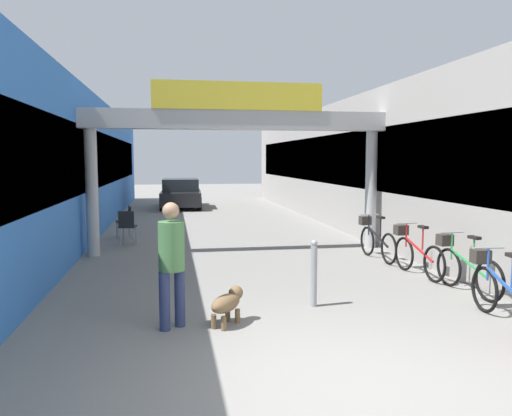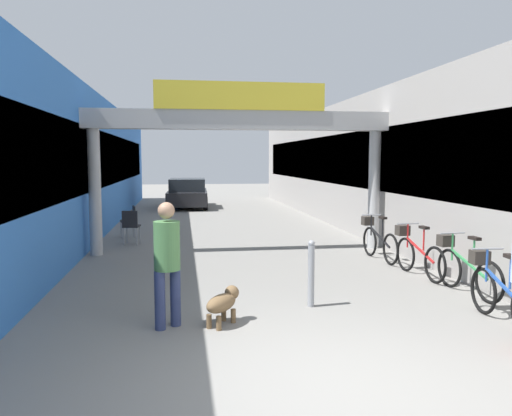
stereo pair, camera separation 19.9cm
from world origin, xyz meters
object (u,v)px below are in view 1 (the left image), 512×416
(bicycle_green_second, at_px, (464,266))
(cafe_chair_black_nearer, at_px, (127,224))
(bicycle_black_farthest, at_px, (375,239))
(bollard_post_metal, at_px, (314,273))
(dog_on_leash, at_px, (228,303))
(bicycle_red_third, at_px, (415,252))
(bicycle_blue_nearest, at_px, (501,290))
(pedestrian_with_dog, at_px, (172,257))
(cafe_chair_black_farther, at_px, (126,219))
(parked_car_black, at_px, (181,194))

(bicycle_green_second, height_order, cafe_chair_black_nearer, bicycle_green_second)
(bicycle_black_farthest, relative_size, bollard_post_metal, 1.67)
(dog_on_leash, distance_m, cafe_chair_black_nearer, 6.90)
(bicycle_green_second, xyz_separation_m, bicycle_red_third, (-0.20, 1.30, 0.00))
(dog_on_leash, distance_m, bicycle_blue_nearest, 3.74)
(bollard_post_metal, relative_size, cafe_chair_black_nearer, 1.14)
(bicycle_green_second, relative_size, bollard_post_metal, 1.67)
(pedestrian_with_dog, distance_m, cafe_chair_black_farther, 8.02)
(pedestrian_with_dog, bearing_deg, bollard_post_metal, 16.98)
(bicycle_red_third, height_order, bicycle_black_farthest, same)
(dog_on_leash, xyz_separation_m, bicycle_green_second, (4.07, 0.99, 0.14))
(pedestrian_with_dog, height_order, bicycle_green_second, pedestrian_with_dog)
(dog_on_leash, height_order, cafe_chair_black_nearer, cafe_chair_black_nearer)
(bollard_post_metal, relative_size, cafe_chair_black_farther, 1.14)
(dog_on_leash, bearing_deg, bicycle_red_third, 30.60)
(dog_on_leash, xyz_separation_m, parked_car_black, (-0.30, 16.49, 0.34))
(parked_car_black, bearing_deg, cafe_chair_black_farther, -101.16)
(bicycle_blue_nearest, height_order, cafe_chair_black_nearer, bicycle_blue_nearest)
(pedestrian_with_dog, distance_m, bicycle_black_farthest, 5.95)
(bicycle_green_second, xyz_separation_m, cafe_chair_black_nearer, (-5.93, 5.65, 0.10))
(bicycle_blue_nearest, bearing_deg, bollard_post_metal, 154.90)
(bicycle_blue_nearest, relative_size, bicycle_green_second, 1.00)
(pedestrian_with_dog, xyz_separation_m, cafe_chair_black_nearer, (-1.13, 6.66, -0.41))
(pedestrian_with_dog, xyz_separation_m, bicycle_red_third, (4.60, 2.31, -0.51))
(pedestrian_with_dog, bearing_deg, cafe_chair_black_farther, 99.06)
(parked_car_black, bearing_deg, bicycle_red_third, -73.63)
(dog_on_leash, height_order, bicycle_red_third, bicycle_red_third)
(bicycle_red_third, relative_size, cafe_chair_black_farther, 1.90)
(dog_on_leash, bearing_deg, parked_car_black, 91.04)
(dog_on_leash, relative_size, bicycle_blue_nearest, 0.39)
(bicycle_red_third, bearing_deg, parked_car_black, 106.37)
(bicycle_green_second, relative_size, parked_car_black, 0.42)
(dog_on_leash, bearing_deg, cafe_chair_black_nearer, 105.65)
(bollard_post_metal, height_order, cafe_chair_black_farther, bollard_post_metal)
(dog_on_leash, relative_size, bicycle_green_second, 0.39)
(pedestrian_with_dog, relative_size, cafe_chair_black_farther, 1.87)
(bollard_post_metal, distance_m, cafe_chair_black_farther, 8.01)
(bollard_post_metal, bearing_deg, bicycle_green_second, 7.86)
(bicycle_red_third, bearing_deg, bicycle_black_farthest, 94.94)
(dog_on_leash, relative_size, bicycle_red_third, 0.39)
(bicycle_red_third, xyz_separation_m, parked_car_black, (-4.17, 14.20, 0.21))
(cafe_chair_black_farther, bearing_deg, bicycle_red_third, -43.68)
(pedestrian_with_dog, xyz_separation_m, dog_on_leash, (0.73, 0.02, -0.65))
(bicycle_red_third, distance_m, bicycle_black_farthest, 1.59)
(bicycle_black_farthest, xyz_separation_m, bollard_post_metal, (-2.36, -3.25, 0.08))
(dog_on_leash, xyz_separation_m, cafe_chair_black_nearer, (-1.86, 6.64, 0.24))
(bicycle_blue_nearest, xyz_separation_m, bicycle_black_farthest, (0.03, 4.34, 0.00))
(cafe_chair_black_nearer, distance_m, cafe_chair_black_farther, 1.26)
(bicycle_green_second, xyz_separation_m, bollard_post_metal, (-2.70, -0.37, 0.08))
(pedestrian_with_dog, distance_m, bicycle_green_second, 4.94)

